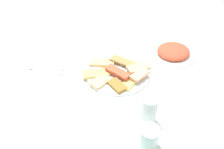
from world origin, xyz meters
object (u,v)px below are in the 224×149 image
Objects in this scene: fork at (48,66)px; paper_napkin at (47,69)px; salad_plate_greens at (173,52)px; dining_table at (108,96)px; soda_can at (149,110)px; drinking_glass at (149,137)px; spoon at (46,71)px; pide_platter at (117,73)px.

paper_napkin is at bearing 103.28° from fork.
dining_table is at bearing 36.22° from salad_plate_greens.
soda_can is at bearing 71.86° from salad_plate_greens.
dining_table is at bearing -62.81° from drinking_glass.
salad_plate_greens is 0.60m from drinking_glass.
spoon is at bearing 15.48° from salad_plate_greens.
drinking_glass is (-0.18, 0.34, 0.13)m from dining_table.
pide_platter is at bearing -174.27° from fork.
dining_table is 7.86× the size of paper_napkin.
fork is (0.35, -0.05, -0.01)m from pide_platter.
fork is at bearing -33.67° from soda_can.
salad_plate_greens is at bearing -152.63° from spoon.
drinking_glass is 0.64m from paper_napkin.
dining_table is at bearing 175.11° from fork.
spoon is (0.35, -0.01, -0.01)m from pide_platter.
fork is at bearing -18.17° from dining_table.
drinking_glass reaches higher than dining_table.
spoon is at bearing 90.00° from paper_napkin.
soda_can is 1.42× the size of drinking_glass.
pide_platter is (-0.04, -0.05, 0.10)m from dining_table.
dining_table is 4.25× the size of salad_plate_greens.
pide_platter is 1.41× the size of salad_plate_greens.
salad_plate_greens is at bearing -146.91° from pide_platter.
soda_can reaches higher than fork.
pide_platter is at bearing -128.11° from dining_table.
spoon is (0.49, -0.29, -0.06)m from soda_can.
soda_can is 0.58m from paper_napkin.
dining_table is 0.33m from spoon.
soda_can is (-0.14, 0.28, 0.05)m from pide_platter.
pide_platter is 0.35m from spoon.
spoon is (0.31, -0.07, 0.09)m from dining_table.
salad_plate_greens is 0.49m from soda_can.
fork is at bearing -7.55° from pide_platter.
soda_can reaches higher than pide_platter.
spoon reaches higher than paper_napkin.
soda_can is 0.12m from drinking_glass.
soda_can is at bearing 161.25° from spoon.
drinking_glass is 0.67× the size of paper_napkin.
salad_plate_greens is at bearing -166.03° from paper_napkin.
dining_table is 11.75× the size of drinking_glass.
salad_plate_greens is at bearing -108.14° from soda_can.
fork is at bearing -90.00° from paper_napkin.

